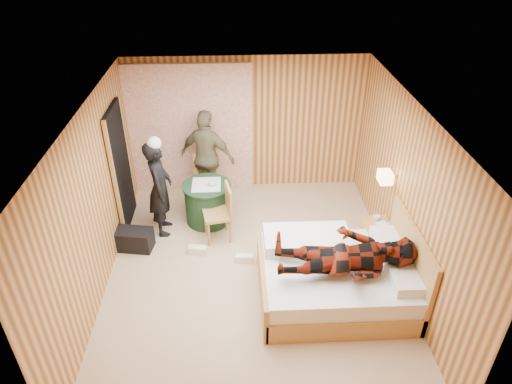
{
  "coord_description": "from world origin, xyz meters",
  "views": [
    {
      "loc": [
        -0.21,
        -5.1,
        4.58
      ],
      "look_at": [
        0.07,
        0.54,
        1.05
      ],
      "focal_mm": 32.0,
      "sensor_mm": 36.0,
      "label": 1
    }
  ],
  "objects_px": {
    "duffel_bag": "(133,239)",
    "man_at_table": "(207,157)",
    "wall_lamp": "(385,177)",
    "nightstand": "(376,240)",
    "chair_near": "(222,209)",
    "man_on_bed": "(348,249)",
    "round_table": "(208,202)",
    "woman_standing": "(160,188)",
    "bed": "(337,276)",
    "chair_far": "(207,174)"
  },
  "relations": [
    {
      "from": "duffel_bag",
      "to": "man_at_table",
      "type": "height_order",
      "value": "man_at_table"
    },
    {
      "from": "wall_lamp",
      "to": "nightstand",
      "type": "xyz_separation_m",
      "value": [
        -0.04,
        -0.16,
        -1.01
      ]
    },
    {
      "from": "chair_near",
      "to": "man_on_bed",
      "type": "xyz_separation_m",
      "value": [
        1.6,
        -1.6,
        0.43
      ]
    },
    {
      "from": "nightstand",
      "to": "round_table",
      "type": "xyz_separation_m",
      "value": [
        -2.59,
        1.06,
        0.07
      ]
    },
    {
      "from": "round_table",
      "to": "woman_standing",
      "type": "height_order",
      "value": "woman_standing"
    },
    {
      "from": "woman_standing",
      "to": "man_at_table",
      "type": "distance_m",
      "value": 1.17
    },
    {
      "from": "wall_lamp",
      "to": "nightstand",
      "type": "relative_size",
      "value": 0.45
    },
    {
      "from": "nightstand",
      "to": "man_at_table",
      "type": "distance_m",
      "value": 3.17
    },
    {
      "from": "wall_lamp",
      "to": "chair_near",
      "type": "bearing_deg",
      "value": 170.23
    },
    {
      "from": "round_table",
      "to": "bed",
      "type": "bearing_deg",
      "value": -45.47
    },
    {
      "from": "round_table",
      "to": "man_at_table",
      "type": "relative_size",
      "value": 0.47
    },
    {
      "from": "bed",
      "to": "round_table",
      "type": "distance_m",
      "value": 2.61
    },
    {
      "from": "chair_far",
      "to": "woman_standing",
      "type": "bearing_deg",
      "value": -147.58
    },
    {
      "from": "chair_far",
      "to": "round_table",
      "type": "bearing_deg",
      "value": -107.34
    },
    {
      "from": "bed",
      "to": "round_table",
      "type": "height_order",
      "value": "bed"
    },
    {
      "from": "bed",
      "to": "chair_far",
      "type": "height_order",
      "value": "bed"
    },
    {
      "from": "round_table",
      "to": "man_on_bed",
      "type": "bearing_deg",
      "value": -48.37
    },
    {
      "from": "chair_far",
      "to": "nightstand",
      "type": "bearing_deg",
      "value": -52.84
    },
    {
      "from": "wall_lamp",
      "to": "man_on_bed",
      "type": "height_order",
      "value": "man_on_bed"
    },
    {
      "from": "man_on_bed",
      "to": "woman_standing",
      "type": "bearing_deg",
      "value": 144.44
    },
    {
      "from": "round_table",
      "to": "man_at_table",
      "type": "distance_m",
      "value": 0.84
    },
    {
      "from": "woman_standing",
      "to": "chair_near",
      "type": "bearing_deg",
      "value": -107.27
    },
    {
      "from": "duffel_bag",
      "to": "woman_standing",
      "type": "bearing_deg",
      "value": 56.68
    },
    {
      "from": "bed",
      "to": "woman_standing",
      "type": "bearing_deg",
      "value": 147.68
    },
    {
      "from": "nightstand",
      "to": "chair_far",
      "type": "distance_m",
      "value": 3.13
    },
    {
      "from": "man_at_table",
      "to": "bed",
      "type": "bearing_deg",
      "value": 149.06
    },
    {
      "from": "bed",
      "to": "man_on_bed",
      "type": "xyz_separation_m",
      "value": [
        0.03,
        -0.23,
        0.66
      ]
    },
    {
      "from": "chair_far",
      "to": "man_at_table",
      "type": "height_order",
      "value": "man_at_table"
    },
    {
      "from": "wall_lamp",
      "to": "chair_far",
      "type": "distance_m",
      "value": 3.17
    },
    {
      "from": "wall_lamp",
      "to": "duffel_bag",
      "type": "height_order",
      "value": "wall_lamp"
    },
    {
      "from": "bed",
      "to": "round_table",
      "type": "xyz_separation_m",
      "value": [
        -1.83,
        1.86,
        0.04
      ]
    },
    {
      "from": "bed",
      "to": "duffel_bag",
      "type": "xyz_separation_m",
      "value": [
        -2.97,
        1.15,
        -0.15
      ]
    },
    {
      "from": "nightstand",
      "to": "chair_far",
      "type": "relative_size",
      "value": 0.62
    },
    {
      "from": "wall_lamp",
      "to": "man_at_table",
      "type": "relative_size",
      "value": 0.15
    },
    {
      "from": "wall_lamp",
      "to": "duffel_bag",
      "type": "bearing_deg",
      "value": 177.09
    },
    {
      "from": "bed",
      "to": "man_on_bed",
      "type": "bearing_deg",
      "value": -83.34
    },
    {
      "from": "bed",
      "to": "woman_standing",
      "type": "distance_m",
      "value": 3.06
    },
    {
      "from": "woman_standing",
      "to": "man_on_bed",
      "type": "bearing_deg",
      "value": -128.92
    },
    {
      "from": "round_table",
      "to": "chair_far",
      "type": "relative_size",
      "value": 0.87
    },
    {
      "from": "chair_near",
      "to": "man_on_bed",
      "type": "distance_m",
      "value": 2.3
    },
    {
      "from": "man_at_table",
      "to": "man_on_bed",
      "type": "height_order",
      "value": "man_on_bed"
    },
    {
      "from": "round_table",
      "to": "duffel_bag",
      "type": "height_order",
      "value": "round_table"
    },
    {
      "from": "bed",
      "to": "chair_near",
      "type": "relative_size",
      "value": 2.14
    },
    {
      "from": "nightstand",
      "to": "chair_near",
      "type": "xyz_separation_m",
      "value": [
        -2.33,
        0.57,
        0.26
      ]
    },
    {
      "from": "bed",
      "to": "man_at_table",
      "type": "bearing_deg",
      "value": 125.83
    },
    {
      "from": "bed",
      "to": "nightstand",
      "type": "distance_m",
      "value": 1.1
    },
    {
      "from": "chair_far",
      "to": "man_on_bed",
      "type": "distance_m",
      "value": 3.35
    },
    {
      "from": "bed",
      "to": "chair_near",
      "type": "bearing_deg",
      "value": 138.91
    },
    {
      "from": "chair_near",
      "to": "duffel_bag",
      "type": "distance_m",
      "value": 1.47
    },
    {
      "from": "duffel_bag",
      "to": "bed",
      "type": "bearing_deg",
      "value": -11.66
    }
  ]
}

